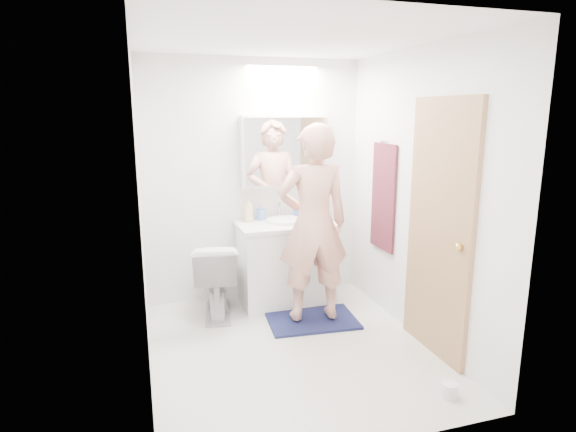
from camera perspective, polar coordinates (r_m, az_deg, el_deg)
name	(u,v)px	position (r m, az deg, el deg)	size (l,w,h in m)	color
floor	(291,348)	(4.06, 0.38, -15.44)	(2.50, 2.50, 0.00)	silver
ceiling	(292,38)	(3.62, 0.44, 20.42)	(2.50, 2.50, 0.00)	white
wall_back	(254,181)	(4.84, -4.07, 4.14)	(2.50, 2.50, 0.00)	white
wall_front	(364,248)	(2.52, 9.03, -3.77)	(2.50, 2.50, 0.00)	white
wall_left	(141,213)	(3.49, -17.08, 0.36)	(2.50, 2.50, 0.00)	white
wall_right	(418,196)	(4.12, 15.18, 2.25)	(2.50, 2.50, 0.00)	white
vanity_cabinet	(286,264)	(4.82, -0.27, -5.77)	(0.90, 0.55, 0.78)	white
countertop	(286,225)	(4.71, -0.28, -1.02)	(0.95, 0.58, 0.04)	white
sink_basin	(285,220)	(4.73, -0.38, -0.53)	(0.36, 0.36, 0.03)	white
faucet	(279,210)	(4.90, -1.03, 0.69)	(0.02, 0.02, 0.16)	#B4B4B8
medicine_cabinet	(285,151)	(4.81, -0.41, 7.71)	(0.88, 0.14, 0.70)	white
mirror_panel	(287,152)	(4.74, -0.15, 7.64)	(0.84, 0.01, 0.66)	silver
toilet	(216,278)	(4.58, -8.55, -7.29)	(0.40, 0.71, 0.72)	silver
bath_rug	(312,320)	(4.52, 2.87, -12.21)	(0.80, 0.55, 0.02)	#1A1646
person	(313,224)	(4.22, 3.00, -0.92)	(0.64, 0.42, 1.75)	#DA9983
door	(439,230)	(3.86, 17.51, -1.59)	(0.04, 0.80, 2.00)	tan
door_knob	(459,247)	(3.62, 19.62, -3.49)	(0.06, 0.06, 0.06)	gold
towel	(383,197)	(4.59, 11.24, 2.20)	(0.02, 0.42, 1.00)	black
towel_hook	(384,141)	(4.52, 11.37, 8.69)	(0.02, 0.02, 0.07)	silver
soap_bottle_a	(249,210)	(4.74, -4.71, 0.74)	(0.09, 0.09, 0.24)	beige
soap_bottle_b	(261,212)	(4.80, -3.27, 0.45)	(0.07, 0.07, 0.16)	#608BCE
toothbrush_cup	(298,214)	(4.90, 1.16, 0.25)	(0.09, 0.09, 0.09)	#3C69B5
toilet_paper_roll	(449,390)	(3.61, 18.60, -19.00)	(0.11, 0.11, 0.10)	white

